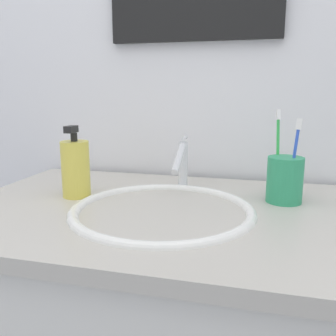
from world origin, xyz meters
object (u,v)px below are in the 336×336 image
object	(u,v)px
toothbrush_green	(278,148)
soap_dispenser	(76,168)
faucet	(184,162)
toothbrush_cup	(285,180)
toothbrush_blue	(294,155)

from	to	relation	value
toothbrush_green	soap_dispenser	size ratio (longest dim) A/B	1.18
faucet	soap_dispenser	xyz separation A→B (m)	(-0.24, -0.13, -0.00)
faucet	toothbrush_cup	size ratio (longest dim) A/B	1.33
faucet	toothbrush_green	xyz separation A→B (m)	(0.23, -0.02, 0.05)
toothbrush_blue	toothbrush_green	size ratio (longest dim) A/B	0.92
toothbrush_cup	toothbrush_green	xyz separation A→B (m)	(-0.02, 0.04, 0.07)
faucet	soap_dispenser	world-z (taller)	soap_dispenser
faucet	toothbrush_blue	size ratio (longest dim) A/B	0.75
toothbrush_cup	soap_dispenser	bearing A→B (deg)	-170.83
soap_dispenser	toothbrush_blue	bearing A→B (deg)	8.55
faucet	toothbrush_blue	xyz separation A→B (m)	(0.27, -0.06, 0.04)
toothbrush_cup	soap_dispenser	world-z (taller)	soap_dispenser
toothbrush_blue	soap_dispenser	size ratio (longest dim) A/B	1.08
toothbrush_blue	toothbrush_green	bearing A→B (deg)	132.67
toothbrush_cup	toothbrush_green	world-z (taller)	toothbrush_green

